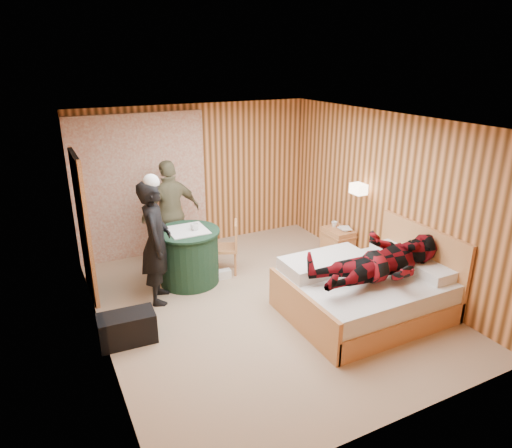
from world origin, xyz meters
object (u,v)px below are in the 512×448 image
chair_near (230,243)px  duffel_bag (127,328)px  chair_far (173,233)px  man_on_bed (383,251)px  wall_lamp (359,189)px  bed (365,291)px  nightstand (338,243)px  man_at_table (171,213)px  woman_standing (156,242)px  round_table (189,256)px

chair_near → duffel_bag: size_ratio=1.28×
chair_far → man_on_bed: (1.82, -2.86, 0.43)m
chair_near → chair_far: bearing=-112.0°
wall_lamp → man_on_bed: (-0.77, -1.48, -0.33)m
bed → chair_near: bearing=120.1°
wall_lamp → bed: wall_lamp is taller
nightstand → man_at_table: (-2.55, 1.06, 0.60)m
nightstand → chair_far: (-2.55, 1.01, 0.28)m
woman_standing → nightstand: bearing=-70.6°
nightstand → man_at_table: size_ratio=0.30×
bed → man_at_table: bearing=123.8°
duffel_bag → man_on_bed: man_on_bed is taller
man_on_bed → chair_far: bearing=122.5°
bed → chair_far: 3.20m
bed → wall_lamp: bearing=57.4°
round_table → man_on_bed: man_on_bed is taller
bed → woman_standing: (-2.35, 1.56, 0.56)m
chair_near → round_table: bearing=-63.5°
duffel_bag → man_at_table: man_at_table is taller
bed → round_table: (-1.80, 1.89, 0.11)m
nightstand → chair_near: bearing=171.1°
chair_far → chair_near: bearing=-47.8°
wall_lamp → man_on_bed: man_on_bed is taller
woman_standing → wall_lamp: bearing=-77.5°
wall_lamp → chair_near: size_ratio=0.31×
duffel_bag → man_at_table: 2.38m
wall_lamp → chair_far: wall_lamp is taller
duffel_bag → woman_standing: size_ratio=0.38×
chair_far → man_at_table: 0.33m
bed → chair_near: bed is taller
chair_far → man_on_bed: size_ratio=0.53×
nightstand → chair_near: (-1.87, 0.29, 0.23)m
wall_lamp → man_at_table: (-2.60, 1.44, -0.44)m
bed → man_on_bed: 0.70m
man_at_table → chair_near: bearing=120.8°
wall_lamp → chair_far: (-2.60, 1.39, -0.76)m
man_at_table → woman_standing: bearing=52.9°
wall_lamp → woman_standing: size_ratio=0.15×
nightstand → duffel_bag: bearing=-166.5°
round_table → duffel_bag: 1.67m
wall_lamp → duffel_bag: size_ratio=0.39×
bed → man_at_table: (-1.80, 2.69, 0.55)m
wall_lamp → woman_standing: woman_standing is taller
woman_standing → man_at_table: bearing=-8.0°
round_table → chair_far: bearing=90.2°
round_table → man_on_bed: bearing=-49.3°
round_table → chair_near: bearing=2.2°
chair_far → chair_near: size_ratio=1.10×
bed → nightstand: bearing=65.0°
bed → chair_far: (-1.80, 2.64, 0.23)m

